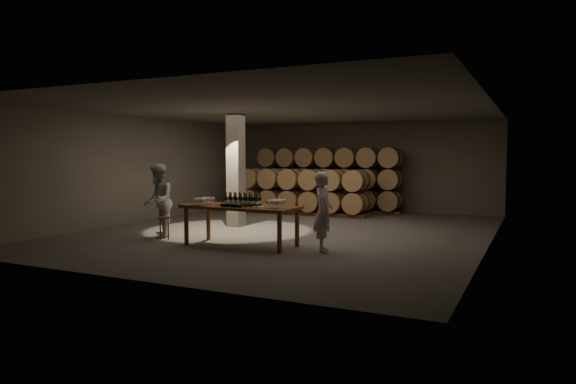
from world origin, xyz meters
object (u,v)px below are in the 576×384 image
at_px(tasting_table, 241,210).
at_px(bottle_cluster, 243,201).
at_px(plate, 258,207).
at_px(stool, 164,221).
at_px(person_woman, 158,201).
at_px(person_man, 323,212).
at_px(notebook_near, 197,205).

height_order(tasting_table, bottle_cluster, bottle_cluster).
xyz_separation_m(bottle_cluster, plate, (0.43, -0.08, -0.10)).
distance_m(bottle_cluster, stool, 2.25).
relative_size(plate, person_woman, 0.14).
distance_m(stool, person_man, 4.07).
relative_size(person_man, person_woman, 0.92).
height_order(plate, person_woman, person_woman).
relative_size(bottle_cluster, person_woman, 0.47).
bearing_deg(bottle_cluster, plate, -10.41).
bearing_deg(person_woman, notebook_near, 34.18).
bearing_deg(person_woman, person_man, 54.09).
distance_m(notebook_near, person_man, 2.85).
relative_size(tasting_table, person_woman, 1.43).
bearing_deg(person_man, person_woman, 63.05).
distance_m(person_man, person_woman, 4.34).
relative_size(tasting_table, person_man, 1.55).
bearing_deg(person_woman, stool, 26.72).
bearing_deg(bottle_cluster, notebook_near, -155.00).
xyz_separation_m(tasting_table, bottle_cluster, (0.06, -0.02, 0.21)).
xyz_separation_m(tasting_table, person_man, (1.92, 0.14, 0.04)).
height_order(bottle_cluster, person_woman, person_woman).
bearing_deg(person_man, stool, 65.21).
distance_m(tasting_table, stool, 2.15).
bearing_deg(stool, bottle_cluster, 1.01).
height_order(tasting_table, stool, tasting_table).
bearing_deg(notebook_near, person_man, -1.00).
xyz_separation_m(tasting_table, person_woman, (-2.42, 0.09, 0.11)).
bearing_deg(stool, person_man, 2.77).
relative_size(notebook_near, stool, 0.50).
height_order(stool, person_man, person_man).
bearing_deg(notebook_near, stool, 149.62).
bearing_deg(person_man, notebook_near, 74.39).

